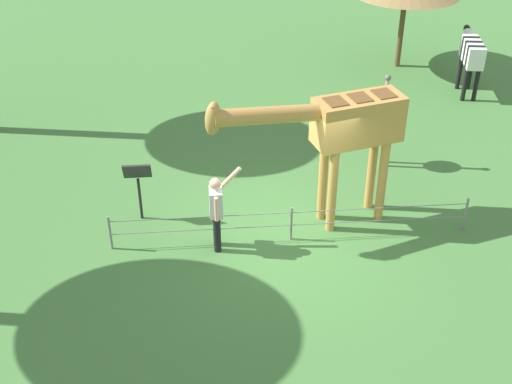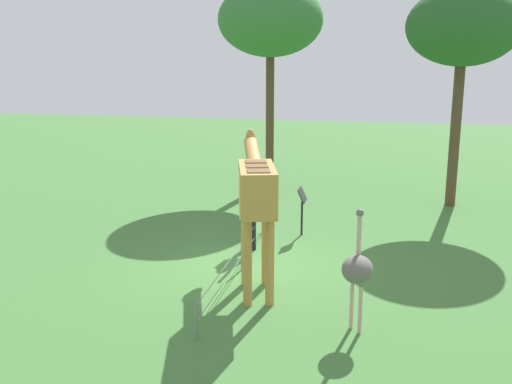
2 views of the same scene
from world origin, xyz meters
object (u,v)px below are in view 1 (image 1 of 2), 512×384
Objects in this scene: info_sign at (138,179)px; visitor at (216,209)px; giraffe at (342,128)px; ostrich at (390,119)px; zebra at (471,54)px.

visitor is at bearing 143.55° from info_sign.
giraffe is 2.93× the size of info_sign.
info_sign is at bearing -36.45° from visitor.
info_sign is (1.53, -1.13, 0.05)m from visitor.
visitor is at bearing 15.54° from giraffe.
visitor is 1.30× the size of info_sign.
visitor is 4.93m from ostrich.
visitor is 0.76× the size of ostrich.
ostrich is at bearing -162.75° from info_sign.
ostrich is at bearing -144.68° from visitor.
giraffe is 2.86m from ostrich.
zebra is 10.29m from info_sign.
giraffe reaches higher than info_sign.
giraffe is at bearing 173.50° from info_sign.
zebra is 0.81× the size of ostrich.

